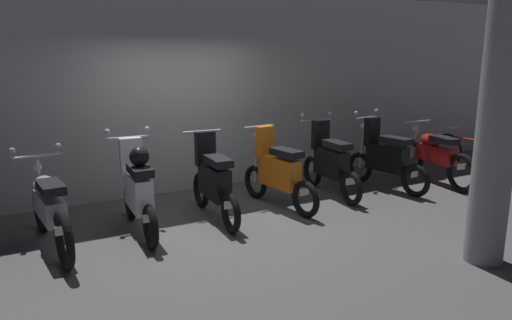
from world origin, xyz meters
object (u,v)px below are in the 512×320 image
Objects in this scene: motorbike_slot_7 at (385,158)px; motorbike_slot_8 at (435,155)px; bicycle at (471,154)px; motorbike_slot_3 at (138,189)px; support_pillar at (498,114)px; motorbike_slot_4 at (213,182)px; motorbike_slot_2 at (49,208)px; motorbike_slot_5 at (277,172)px; motorbike_slot_6 at (330,163)px.

motorbike_slot_8 is at bearing -5.72° from motorbike_slot_7.
bicycle is at bearing 1.11° from motorbike_slot_7.
motorbike_slot_7 is 0.86× the size of motorbike_slot_8.
motorbike_slot_7 is at bearing 0.71° from motorbike_slot_3.
support_pillar is at bearing -40.41° from motorbike_slot_3.
motorbike_slot_2 is at bearing -178.23° from motorbike_slot_4.
motorbike_slot_8 is at bearing -1.06° from motorbike_slot_4.
motorbike_slot_2 is 6.28m from motorbike_slot_8.
motorbike_slot_7 is 2.20m from bicycle.
support_pillar reaches higher than motorbike_slot_3.
bicycle is (1.14, 0.15, -0.13)m from motorbike_slot_8.
motorbike_slot_2 is 3.13m from motorbike_slot_5.
motorbike_slot_7 is at bearing 0.52° from motorbike_slot_4.
motorbike_slot_6 is 0.51× the size of support_pillar.
motorbike_slot_5 is 0.86× the size of motorbike_slot_8.
motorbike_slot_5 is at bearing 179.95° from motorbike_slot_7.
motorbike_slot_4 is 0.97× the size of bicycle.
support_pillar is (-3.24, -2.76, 1.27)m from bicycle.
bicycle is at bearing 7.41° from motorbike_slot_8.
support_pillar is (4.18, -2.62, 1.14)m from motorbike_slot_2.
support_pillar is at bearing -68.92° from motorbike_slot_5.
motorbike_slot_2 is 1.16× the size of motorbike_slot_3.
motorbike_slot_3 and motorbike_slot_6 have the same top height.
motorbike_slot_3 is at bearing -178.71° from motorbike_slot_4.
motorbike_slot_7 is (2.09, -0.00, 0.00)m from motorbike_slot_5.
motorbike_slot_2 is 5.22m from motorbike_slot_7.
bicycle is at bearing 0.85° from motorbike_slot_3.
motorbike_slot_2 is at bearing 179.89° from motorbike_slot_8.
bicycle is (7.42, 0.14, -0.13)m from motorbike_slot_2.
support_pillar reaches higher than motorbike_slot_8.
motorbike_slot_4 is at bearing 1.77° from motorbike_slot_2.
motorbike_slot_6 is 3.07m from support_pillar.
motorbike_slot_7 is at bearing -178.89° from bicycle.
motorbike_slot_2 is 1.16× the size of motorbike_slot_5.
motorbike_slot_2 is at bearing -178.26° from motorbike_slot_5.
motorbike_slot_5 is (2.08, 0.05, -0.04)m from motorbike_slot_3.
motorbike_slot_5 is at bearing -172.32° from motorbike_slot_6.
bicycle is (4.29, 0.04, -0.16)m from motorbike_slot_5.
motorbike_slot_6 is (1.05, 0.14, 0.00)m from motorbike_slot_5.
bicycle is (6.37, 0.09, -0.21)m from motorbike_slot_3.
motorbike_slot_6 and motorbike_slot_7 have the same top height.
motorbike_slot_2 is 5.07m from support_pillar.
support_pillar is at bearing -110.98° from motorbike_slot_7.
motorbike_slot_8 is at bearing -172.59° from bicycle.
motorbike_slot_3 is at bearing 179.41° from motorbike_slot_8.
motorbike_slot_3 is 1.05m from motorbike_slot_4.
motorbike_slot_5 is at bearing 178.04° from motorbike_slot_8.
support_pillar reaches higher than motorbike_slot_5.
motorbike_slot_8 is (2.09, -0.25, -0.04)m from motorbike_slot_6.
motorbike_slot_3 is 4.17m from motorbike_slot_7.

